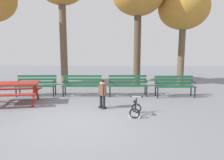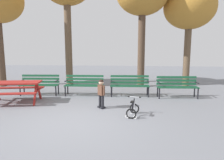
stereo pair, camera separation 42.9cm
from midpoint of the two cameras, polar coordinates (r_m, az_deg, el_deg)
ground at (r=5.70m, az=-8.48°, el=-11.43°), size 36.00×36.00×0.00m
picnic_table at (r=8.10m, az=-24.19°, el=-1.71°), size 2.01×1.64×0.79m
park_bench_far_left at (r=9.12m, az=-18.22°, el=-0.79°), size 1.62×0.55×0.85m
park_bench_left at (r=8.61m, az=-6.33°, el=-0.95°), size 1.60×0.47×0.85m
park_bench_right at (r=8.53m, az=6.38°, el=-1.04°), size 1.62×0.53×0.85m
park_bench_far_right at (r=8.66m, az=19.06°, el=-1.33°), size 1.63×0.56×0.85m
child_standing at (r=6.70m, az=-1.18°, el=-3.25°), size 0.28×0.29×0.97m
kids_bicycle at (r=6.08m, az=7.86°, el=-8.12°), size 0.45×0.61×0.54m
tree_right at (r=11.73m, az=21.86°, el=18.04°), size 2.60×2.60×5.13m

